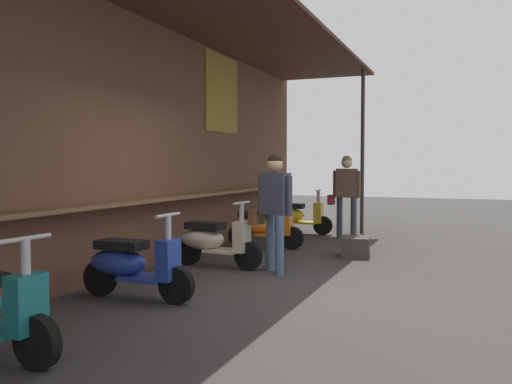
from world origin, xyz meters
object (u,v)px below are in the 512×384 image
object	(u,v)px
scooter_orange	(261,226)
shopper_with_handbag	(346,188)
scooter_blue	(131,264)
scooter_yellow	(296,216)
shopper_browsing	(274,201)
scooter_cream	(212,240)
merchandise_crate	(355,247)

from	to	relation	value
scooter_orange	shopper_with_handbag	xyz separation A→B (m)	(1.93, -1.12, 0.63)
scooter_blue	scooter_yellow	xyz separation A→B (m)	(6.16, -0.00, 0.00)
shopper_browsing	scooter_orange	bearing A→B (deg)	-137.10
scooter_cream	shopper_browsing	distance (m)	1.15
scooter_blue	shopper_browsing	xyz separation A→B (m)	(1.98, -0.97, 0.60)
shopper_with_handbag	merchandise_crate	bearing A→B (deg)	17.07
scooter_cream	shopper_browsing	xyz separation A→B (m)	(-0.06, -0.97, 0.60)
scooter_orange	merchandise_crate	bearing A→B (deg)	-12.12
scooter_cream	scooter_orange	xyz separation A→B (m)	(1.98, 0.00, 0.00)
scooter_blue	scooter_cream	xyz separation A→B (m)	(2.05, -0.00, 0.00)
scooter_blue	shopper_browsing	size ratio (longest dim) A/B	0.86
scooter_blue	scooter_orange	distance (m)	4.03
scooter_blue	scooter_orange	xyz separation A→B (m)	(4.03, -0.00, 0.00)
scooter_yellow	shopper_with_handbag	xyz separation A→B (m)	(-0.20, -1.12, 0.63)
scooter_orange	merchandise_crate	distance (m)	1.80
scooter_blue	merchandise_crate	xyz separation A→B (m)	(3.73, -1.76, -0.23)
scooter_cream	scooter_yellow	xyz separation A→B (m)	(4.11, 0.00, 0.00)
shopper_with_handbag	scooter_blue	bearing A→B (deg)	-9.65
scooter_orange	shopper_with_handbag	distance (m)	2.32
scooter_orange	scooter_yellow	size ratio (longest dim) A/B	1.00
scooter_cream	shopper_with_handbag	size ratio (longest dim) A/B	0.84
shopper_with_handbag	shopper_browsing	xyz separation A→B (m)	(-3.98, 0.14, -0.03)
shopper_with_handbag	scooter_cream	bearing A→B (deg)	-14.96
scooter_yellow	merchandise_crate	distance (m)	3.01
scooter_blue	scooter_cream	size ratio (longest dim) A/B	1.00
scooter_yellow	shopper_browsing	size ratio (longest dim) A/B	0.86
scooter_orange	scooter_yellow	xyz separation A→B (m)	(2.13, -0.00, 0.00)
scooter_orange	shopper_browsing	bearing A→B (deg)	-67.21
scooter_yellow	shopper_with_handbag	world-z (taller)	shopper_with_handbag
scooter_blue	merchandise_crate	world-z (taller)	scooter_blue
merchandise_crate	scooter_cream	bearing A→B (deg)	133.79
scooter_yellow	shopper_with_handbag	bearing A→B (deg)	-12.93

